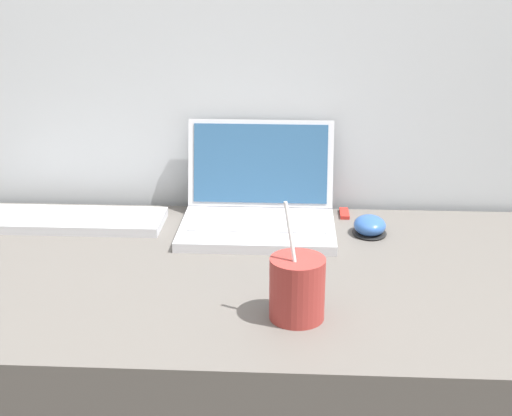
% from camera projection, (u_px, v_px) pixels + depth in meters
% --- Properties ---
extents(laptop, '(0.32, 0.28, 0.21)m').
position_uv_depth(laptop, '(258.00, 206.00, 1.53)').
color(laptop, silver).
rests_on(laptop, desk).
extents(drink_cup, '(0.09, 0.09, 0.20)m').
position_uv_depth(drink_cup, '(297.00, 287.00, 1.14)').
color(drink_cup, '#9E332D').
rests_on(drink_cup, desk).
extents(computer_mouse, '(0.07, 0.09, 0.04)m').
position_uv_depth(computer_mouse, '(370.00, 226.00, 1.50)').
color(computer_mouse, black).
rests_on(computer_mouse, desk).
extents(external_keyboard, '(0.43, 0.14, 0.02)m').
position_uv_depth(external_keyboard, '(65.00, 220.00, 1.55)').
color(external_keyboard, silver).
rests_on(external_keyboard, desk).
extents(usb_stick, '(0.02, 0.06, 0.01)m').
position_uv_depth(usb_stick, '(344.00, 213.00, 1.61)').
color(usb_stick, '#B2261E').
rests_on(usb_stick, desk).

